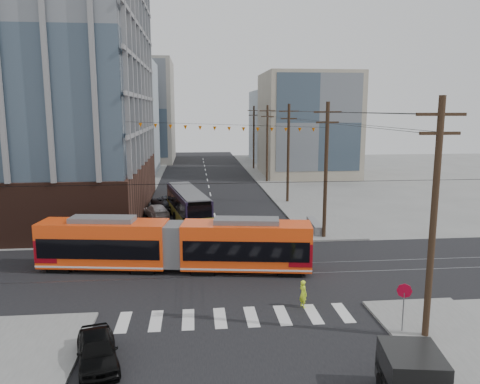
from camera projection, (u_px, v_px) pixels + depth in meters
name	position (u px, v px, depth m)	size (l,w,h in m)	color
ground	(231.00, 295.00, 26.63)	(160.00, 160.00, 0.00)	slate
bg_bldg_nw_near	(98.00, 118.00, 74.35)	(18.00, 16.00, 18.00)	#8C99A5
bg_bldg_ne_near	(307.00, 125.00, 73.83)	(14.00, 14.00, 16.00)	gray
bg_bldg_nw_far	(133.00, 111.00, 94.06)	(16.00, 18.00, 20.00)	gray
bg_bldg_ne_far	(293.00, 126.00, 93.79)	(16.00, 16.00, 14.00)	#8C99A5
utility_pole_near	(433.00, 222.00, 20.62)	(0.30, 0.30, 11.00)	black
utility_pole_far	(254.00, 138.00, 81.37)	(0.30, 0.30, 11.00)	black
streetcar	(175.00, 245.00, 30.39)	(17.63, 2.48, 3.40)	#FA4510
city_bus	(188.00, 206.00, 43.63)	(2.37, 10.93, 3.10)	black
black_sedan	(97.00, 350.00, 19.16)	(1.59, 3.95, 1.34)	black
parked_car_silver	(150.00, 227.00, 39.10)	(1.44, 4.12, 1.36)	#9497A1
parked_car_white	(156.00, 211.00, 45.55)	(1.79, 4.41, 1.28)	silver
parked_car_grey	(166.00, 202.00, 49.71)	(2.25, 4.89, 1.36)	#41444E
pedestrian	(303.00, 294.00, 24.83)	(0.55, 0.36, 1.50)	#D8FD2B
stop_sign	(403.00, 310.00, 21.80)	(0.70, 0.70, 2.31)	#AA0623
jersey_barrier	(314.00, 226.00, 40.40)	(0.97, 4.30, 0.86)	slate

